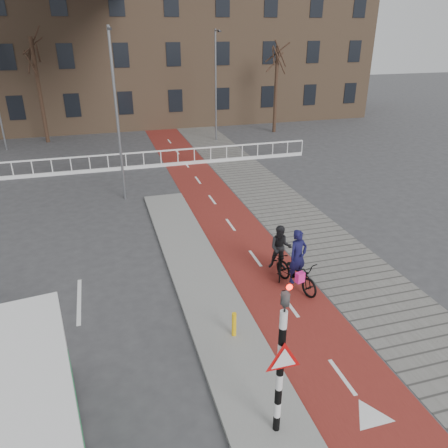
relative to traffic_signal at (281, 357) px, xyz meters
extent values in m
plane|color=#38383A|center=(0.60, 2.02, -1.99)|extent=(120.00, 120.00, 0.00)
cube|color=maroon|center=(2.10, 12.02, -1.98)|extent=(2.50, 60.00, 0.01)
cube|color=slate|center=(4.90, 12.02, -1.98)|extent=(3.00, 60.00, 0.01)
cube|color=gray|center=(-0.10, 6.02, -1.93)|extent=(1.80, 16.00, 0.12)
cylinder|color=black|center=(0.00, 0.02, -0.43)|extent=(0.14, 0.14, 2.88)
imported|color=black|center=(0.00, 0.02, 1.41)|extent=(0.13, 0.16, 0.80)
cylinder|color=#FF0C05|center=(0.00, -0.12, 1.59)|extent=(0.11, 0.02, 0.11)
cylinder|color=yellow|center=(0.06, 3.06, -1.52)|extent=(0.12, 0.12, 0.69)
imported|color=black|center=(2.68, 4.89, -1.48)|extent=(1.13, 2.00, 1.00)
imported|color=#12113B|center=(2.68, 4.89, -0.87)|extent=(0.72, 0.57, 1.73)
cube|color=#F92391|center=(2.54, 4.36, -1.29)|extent=(0.30, 0.23, 0.32)
imported|color=black|center=(2.49, 5.77, -1.50)|extent=(1.03, 1.66, 0.96)
imported|color=black|center=(2.49, 5.77, -0.98)|extent=(0.90, 0.81, 1.51)
cube|color=white|center=(-4.72, 0.61, -0.85)|extent=(2.64, 5.20, 1.99)
cube|color=#1F904A|center=(-3.71, 0.61, -0.95)|extent=(0.45, 3.16, 0.55)
cylinder|color=black|center=(-4.10, 2.40, -1.64)|extent=(0.34, 0.72, 0.70)
cube|color=silver|center=(-4.40, 19.02, -1.04)|extent=(28.00, 0.08, 0.08)
cube|color=silver|center=(-4.40, 19.02, -1.89)|extent=(28.00, 0.10, 0.20)
cube|color=#7F6047|center=(-2.40, 34.02, 4.01)|extent=(46.00, 10.00, 12.00)
cylinder|color=#301D15|center=(-6.24, 27.27, 1.48)|extent=(0.26, 0.26, 6.94)
cylinder|color=#301D15|center=(10.49, 25.84, 1.14)|extent=(0.25, 0.25, 6.25)
cylinder|color=slate|center=(-1.86, 14.34, 1.81)|extent=(0.12, 0.12, 7.60)
cylinder|color=slate|center=(5.44, 24.53, 1.70)|extent=(0.12, 0.12, 7.39)
camera|label=1|loc=(-2.78, -5.75, 5.57)|focal=35.00mm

